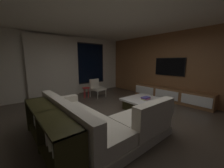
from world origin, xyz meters
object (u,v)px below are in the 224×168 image
Objects in this scene: media_console at (170,95)px; console_table_behind_couch at (48,128)px; sectional_couch at (96,122)px; coffee_table at (144,104)px; book_stack_on_coffee_table at (146,98)px; mounted_tv at (169,67)px; accent_chair_near_window at (97,87)px; side_stool at (86,90)px.

media_console is 4.57m from console_table_behind_couch.
sectional_couch reaches higher than coffee_table.
mounted_tv is at bearing 6.49° from book_stack_on_coffee_table.
accent_chair_near_window reaches higher than side_stool.
coffee_table is at bearing 178.16° from media_console.
sectional_couch reaches higher than console_table_behind_couch.
console_table_behind_couch is at bearing -178.54° from media_console.
sectional_couch is 0.81× the size of media_console.
sectional_couch is 5.43× the size of side_stool.
mounted_tv reaches higher than media_console.
coffee_table is at bearing 3.23° from console_table_behind_couch.
sectional_couch reaches higher than side_stool.
sectional_couch is at bearing -114.92° from side_stool.
coffee_table is 2.13m from mounted_tv.
media_console is (3.65, 0.25, -0.04)m from sectional_couch.
media_console is at bearing -52.21° from accent_chair_near_window.
coffee_table is at bearing 8.29° from sectional_couch.
mounted_tv is at bearing 3.79° from console_table_behind_couch.
accent_chair_near_window is 0.50m from side_stool.
book_stack_on_coffee_table is 0.24× the size of mounted_tv.
mounted_tv reaches higher than coffee_table.
media_console is at bearing -132.46° from mounted_tv.
media_console is 1.48× the size of console_table_behind_couch.
mounted_tv reaches higher than book_stack_on_coffee_table.
sectional_couch is 2.06m from book_stack_on_coffee_table.
accent_chair_near_window is at bearing 96.81° from coffee_table.
media_console is 2.53× the size of mounted_tv.
side_stool is (-0.77, 2.51, -0.03)m from book_stack_on_coffee_table.
book_stack_on_coffee_table is 0.38× the size of accent_chair_near_window.
media_console is at bearing 1.46° from console_table_behind_couch.
console_table_behind_couch is (-2.97, -0.17, 0.23)m from coffee_table.
console_table_behind_couch reaches higher than coffee_table.
side_stool is (1.28, 2.76, 0.08)m from sectional_couch.
accent_chair_near_window is at bearing 127.79° from media_console.
book_stack_on_coffee_table is 0.14× the size of console_table_behind_couch.
sectional_couch is at bearing -173.24° from book_stack_on_coffee_table.
accent_chair_near_window reaches higher than book_stack_on_coffee_table.
media_console reaches higher than coffee_table.
book_stack_on_coffee_table is 0.09× the size of media_console.
side_stool is 0.22× the size of console_table_behind_couch.
mounted_tv is (0.18, 0.20, 1.10)m from media_console.
sectional_couch is 3.66m from media_console.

